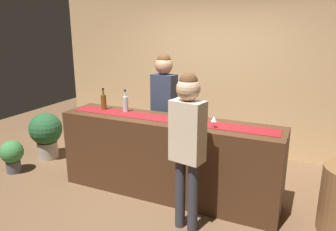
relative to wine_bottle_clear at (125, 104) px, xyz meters
name	(u,v)px	position (x,y,z in m)	size (l,w,h in m)	color
ground_plane	(168,193)	(0.66, -0.09, -1.14)	(10.00, 10.00, 0.00)	brown
back_wall	(214,67)	(0.66, 1.81, 0.31)	(6.00, 0.12, 2.90)	tan
bar_counter	(168,157)	(0.66, -0.09, -0.62)	(2.84, 0.60, 1.02)	#472B19
counter_runner_cloth	(168,119)	(0.66, -0.09, -0.11)	(2.70, 0.28, 0.01)	maroon
wine_bottle_clear	(125,104)	(0.00, 0.00, 0.00)	(0.07, 0.07, 0.30)	#B2C6C1
wine_bottle_amber	(104,102)	(-0.33, -0.02, 0.00)	(0.07, 0.07, 0.30)	brown
wine_glass_near_customer	(214,119)	(1.29, -0.19, -0.01)	(0.07, 0.07, 0.14)	silver
wine_glass_mid_counter	(194,114)	(1.01, -0.09, -0.01)	(0.07, 0.07, 0.14)	silver
bartender	(164,100)	(0.34, 0.49, -0.03)	(0.36, 0.25, 1.77)	#26262B
customer_sipping	(188,137)	(1.17, -0.70, -0.07)	(0.37, 0.26, 1.72)	#33333D
potted_plant_tall	(46,132)	(-1.66, 0.17, -0.69)	(0.53, 0.53, 0.77)	#9E9389
potted_plant_small	(12,154)	(-1.72, -0.47, -0.85)	(0.34, 0.34, 0.50)	#4C4C51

